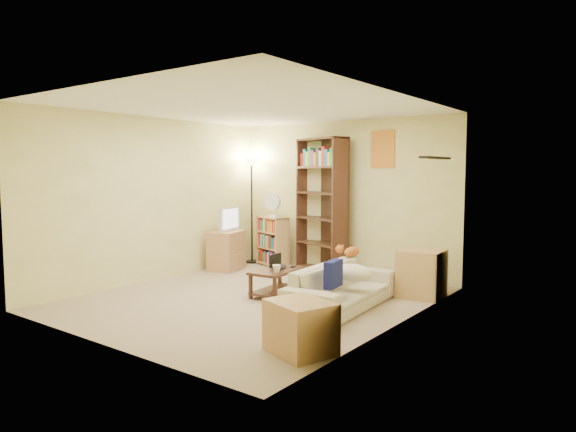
{
  "coord_description": "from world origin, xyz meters",
  "views": [
    {
      "loc": [
        4.32,
        -5.07,
        1.68
      ],
      "look_at": [
        0.02,
        0.71,
        1.05
      ],
      "focal_mm": 32.0,
      "sensor_mm": 36.0,
      "label": 1
    }
  ],
  "objects": [
    {
      "name": "end_cabinet",
      "position": [
        1.65,
        -1.28,
        0.24
      ],
      "size": [
        0.71,
        0.65,
        0.48
      ],
      "primitive_type": "cube",
      "rotation": [
        0.0,
        0.0,
        -0.34
      ],
      "color": "tan",
      "rests_on": "ground"
    },
    {
      "name": "mug",
      "position": [
        0.27,
        0.14,
        0.41
      ],
      "size": [
        0.17,
        0.17,
        0.11
      ],
      "primitive_type": "imported",
      "rotation": [
        0.0,
        0.0,
        0.28
      ],
      "color": "white",
      "rests_on": "coffee_table"
    },
    {
      "name": "cream_blanket",
      "position": [
        1.29,
        0.34,
        0.45
      ],
      "size": [
        0.48,
        0.35,
        0.21
      ],
      "primitive_type": "ellipsoid",
      "color": "white",
      "rests_on": "sofa"
    },
    {
      "name": "tall_bookshelf",
      "position": [
        -0.28,
        2.05,
        1.17
      ],
      "size": [
        1.05,
        0.65,
        2.22
      ],
      "rotation": [
        0.0,
        0.0,
        -0.34
      ],
      "color": "#44251A",
      "rests_on": "ground"
    },
    {
      "name": "tv_stand",
      "position": [
        -1.7,
        1.26,
        0.33
      ],
      "size": [
        0.58,
        0.71,
        0.66
      ],
      "primitive_type": "cube",
      "rotation": [
        0.0,
        0.0,
        0.25
      ],
      "color": "tan",
      "rests_on": "ground"
    },
    {
      "name": "tv_remote",
      "position": [
        0.19,
        0.61,
        0.37
      ],
      "size": [
        0.09,
        0.15,
        0.02
      ],
      "primitive_type": "cube",
      "rotation": [
        0.0,
        0.0,
        0.38
      ],
      "color": "black",
      "rests_on": "coffee_table"
    },
    {
      "name": "navy_pillow",
      "position": [
        1.27,
        -0.09,
        0.5
      ],
      "size": [
        0.16,
        0.36,
        0.31
      ],
      "primitive_type": "cube",
      "rotation": [
        0.0,
        0.0,
        1.74
      ],
      "color": "navy",
      "rests_on": "sofa"
    },
    {
      "name": "floor_lamp",
      "position": [
        -1.8,
        2.05,
        1.52
      ],
      "size": [
        0.32,
        0.32,
        1.91
      ],
      "color": "black",
      "rests_on": "ground"
    },
    {
      "name": "desk_fan",
      "position": [
        -1.23,
        1.95,
        1.11
      ],
      "size": [
        0.31,
        0.18,
        0.44
      ],
      "color": "white",
      "rests_on": "short_bookshelf"
    },
    {
      "name": "short_bookshelf",
      "position": [
        -1.28,
        1.99,
        0.44
      ],
      "size": [
        0.74,
        0.49,
        0.88
      ],
      "rotation": [
        0.0,
        0.0,
        -0.35
      ],
      "color": "tan",
      "rests_on": "ground"
    },
    {
      "name": "television",
      "position": [
        -1.7,
        1.26,
        0.86
      ],
      "size": [
        0.74,
        0.42,
        0.4
      ],
      "primitive_type": "imported",
      "rotation": [
        0.0,
        0.0,
        1.82
      ],
      "color": "black",
      "rests_on": "tv_stand"
    },
    {
      "name": "laptop_screen",
      "position": [
        0.05,
        0.38,
        0.47
      ],
      "size": [
        0.03,
        0.27,
        0.18
      ],
      "primitive_type": "cube",
      "rotation": [
        0.0,
        0.0,
        0.08
      ],
      "color": "white",
      "rests_on": "laptop"
    },
    {
      "name": "sofa",
      "position": [
        1.16,
        0.29,
        0.26
      ],
      "size": [
        1.89,
        0.94,
        0.52
      ],
      "primitive_type": "imported",
      "rotation": [
        0.0,
        0.0,
        1.64
      ],
      "color": "beige",
      "rests_on": "ground"
    },
    {
      "name": "coffee_table",
      "position": [
        0.13,
        0.33,
        0.22
      ],
      "size": [
        0.51,
        0.84,
        0.36
      ],
      "rotation": [
        0.0,
        0.0,
        0.08
      ],
      "color": "#3E2118",
      "rests_on": "ground"
    },
    {
      "name": "side_table",
      "position": [
        1.72,
        1.43,
        0.32
      ],
      "size": [
        0.59,
        0.59,
        0.63
      ],
      "primitive_type": "cube",
      "rotation": [
        0.0,
        0.0,
        0.08
      ],
      "color": "tan",
      "rests_on": "ground"
    },
    {
      "name": "tabby_cat",
      "position": [
        0.88,
        0.96,
        0.6
      ],
      "size": [
        0.41,
        0.17,
        0.14
      ],
      "color": "#C36329",
      "rests_on": "sofa"
    },
    {
      "name": "laptop",
      "position": [
        0.17,
        0.39,
        0.37
      ],
      "size": [
        0.45,
        0.4,
        0.03
      ],
      "primitive_type": "imported",
      "rotation": [
        0.0,
        0.0,
        1.88
      ],
      "color": "black",
      "rests_on": "coffee_table"
    },
    {
      "name": "book_stacks",
      "position": [
        0.4,
        1.51,
        0.09
      ],
      "size": [
        1.21,
        0.46,
        0.21
      ],
      "color": "red",
      "rests_on": "ground"
    },
    {
      "name": "room",
      "position": [
        0.0,
        0.01,
        1.62
      ],
      "size": [
        4.5,
        4.54,
        2.52
      ],
      "color": "tan",
      "rests_on": "ground"
    }
  ]
}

